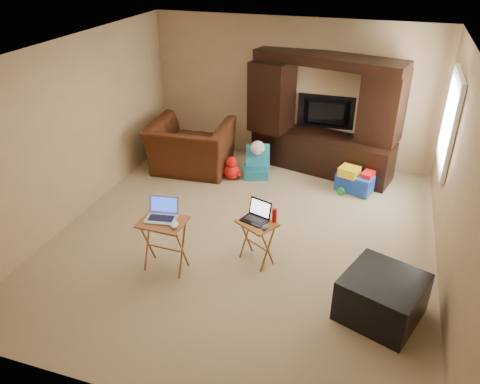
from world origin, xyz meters
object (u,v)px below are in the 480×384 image
(push_toy, at_px, (355,180))
(water_bottle, at_px, (274,215))
(recliner, at_px, (191,147))
(ottoman, at_px, (382,297))
(television, at_px, (326,113))
(child_rocker, at_px, (255,162))
(mouse_right, at_px, (265,228))
(laptop_right, at_px, (255,213))
(plush_toy, at_px, (231,168))
(tray_table_right, at_px, (257,242))
(mouse_left, at_px, (174,225))
(laptop_left, at_px, (160,211))
(entertainment_center, at_px, (324,116))
(tray_table_left, at_px, (165,245))

(push_toy, xyz_separation_m, water_bottle, (-0.79, -2.16, 0.45))
(recliner, height_order, ottoman, recliner)
(television, distance_m, push_toy, 1.34)
(child_rocker, height_order, mouse_right, mouse_right)
(laptop_right, bearing_deg, child_rocker, 124.66)
(plush_toy, xyz_separation_m, tray_table_right, (1.05, -2.07, 0.09))
(child_rocker, height_order, laptop_right, laptop_right)
(laptop_right, bearing_deg, mouse_left, -125.19)
(mouse_left, bearing_deg, child_rocker, 87.05)
(plush_toy, distance_m, laptop_right, 2.34)
(mouse_left, bearing_deg, tray_table_right, 33.79)
(plush_toy, distance_m, mouse_right, 2.52)
(plush_toy, relative_size, tray_table_right, 0.71)
(water_bottle, bearing_deg, ottoman, -23.91)
(ottoman, xyz_separation_m, mouse_left, (-2.38, -0.04, 0.47))
(push_toy, distance_m, water_bottle, 2.34)
(plush_toy, xyz_separation_m, water_bottle, (1.24, -1.99, 0.46))
(ottoman, relative_size, laptop_left, 2.17)
(plush_toy, bearing_deg, child_rocker, 30.86)
(push_toy, relative_size, water_bottle, 3.24)
(push_toy, relative_size, laptop_left, 1.60)
(mouse_right, bearing_deg, laptop_left, -164.05)
(entertainment_center, height_order, child_rocker, entertainment_center)
(recliner, distance_m, laptop_right, 2.82)
(child_rocker, relative_size, tray_table_right, 0.93)
(ottoman, distance_m, mouse_left, 2.42)
(child_rocker, xyz_separation_m, mouse_right, (0.82, -2.41, 0.33))
(entertainment_center, xyz_separation_m, mouse_left, (-1.16, -3.46, -0.28))
(laptop_right, bearing_deg, television, 102.12)
(entertainment_center, xyz_separation_m, water_bottle, (-0.13, -2.82, -0.33))
(television, height_order, tray_table_right, television)
(child_rocker, relative_size, tray_table_left, 0.78)
(tray_table_left, height_order, mouse_right, tray_table_left)
(entertainment_center, distance_m, laptop_right, 2.92)
(recliner, height_order, plush_toy, recliner)
(mouse_left, relative_size, mouse_right, 1.19)
(tray_table_right, relative_size, mouse_right, 4.92)
(ottoman, xyz_separation_m, water_bottle, (-1.35, 0.60, 0.42))
(recliner, xyz_separation_m, push_toy, (2.80, 0.05, -0.22))
(entertainment_center, bearing_deg, recliner, -147.83)
(recliner, relative_size, push_toy, 2.31)
(laptop_left, height_order, mouse_left, laptop_left)
(entertainment_center, xyz_separation_m, mouse_right, (-0.19, -3.02, -0.40))
(mouse_right, bearing_deg, tray_table_left, -162.30)
(tray_table_right, bearing_deg, entertainment_center, 113.74)
(recliner, distance_m, push_toy, 2.81)
(child_rocker, relative_size, plush_toy, 1.31)
(laptop_left, distance_m, water_bottle, 1.37)
(tray_table_right, bearing_deg, television, 114.22)
(laptop_left, bearing_deg, child_rocker, 73.49)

